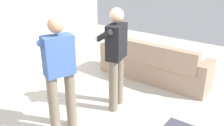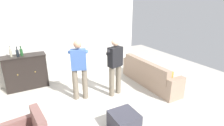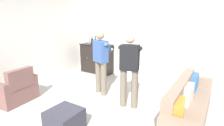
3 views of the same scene
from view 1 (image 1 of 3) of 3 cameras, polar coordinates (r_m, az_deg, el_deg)
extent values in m
cube|color=beige|center=(4.90, -24.17, 9.56)|extent=(5.20, 0.12, 2.80)
cube|color=silver|center=(5.28, -16.42, 11.03)|extent=(0.91, 0.02, 0.93)
cube|color=white|center=(5.27, -16.38, 11.03)|extent=(0.83, 0.03, 0.85)
cube|color=gray|center=(5.27, 9.15, -1.65)|extent=(0.55, 1.99, 0.42)
cube|color=gray|center=(4.94, 8.33, 2.07)|extent=(0.18, 1.99, 0.42)
cube|color=gray|center=(5.75, -0.25, 1.90)|extent=(0.55, 0.18, 0.64)
cube|color=gray|center=(4.88, 20.43, -3.40)|extent=(0.55, 0.18, 0.64)
cube|color=#386BB7|center=(5.42, 2.07, 3.74)|extent=(0.14, 0.40, 0.36)
cube|color=beige|center=(5.06, 9.02, 2.12)|extent=(0.16, 0.41, 0.36)
cube|color=orange|center=(4.79, 16.86, 0.25)|extent=(0.19, 0.41, 0.36)
cylinder|color=#6B6051|center=(3.64, -13.15, -9.34)|extent=(0.15, 0.15, 0.88)
cylinder|color=#6B6051|center=(3.72, -9.39, -8.31)|extent=(0.15, 0.15, 0.88)
cube|color=#385693|center=(3.37, -12.14, 1.67)|extent=(0.45, 0.34, 0.55)
sphere|color=tan|center=(3.26, -12.72, 8.53)|extent=(0.22, 0.22, 0.22)
cylinder|color=#385693|center=(3.45, -15.05, 3.77)|extent=(0.41, 0.32, 0.29)
cylinder|color=#385693|center=(3.52, -11.52, 4.47)|extent=(0.20, 0.44, 0.29)
cube|color=white|center=(3.65, -14.05, 3.49)|extent=(0.15, 0.09, 0.04)
cylinder|color=#6B6051|center=(4.05, 0.28, -5.34)|extent=(0.15, 0.15, 0.88)
cylinder|color=#6B6051|center=(4.26, 1.62, -3.85)|extent=(0.15, 0.15, 0.88)
cube|color=black|center=(3.89, 1.03, 4.89)|extent=(0.44, 0.31, 0.55)
sphere|color=#D8AD8C|center=(3.79, 1.08, 10.90)|extent=(0.22, 0.22, 0.22)
cylinder|color=black|center=(3.81, -1.84, 6.27)|extent=(0.25, 0.44, 0.29)
cylinder|color=black|center=(4.02, -0.48, 7.10)|extent=(0.39, 0.35, 0.29)
cube|color=white|center=(4.00, -3.24, 5.74)|extent=(0.16, 0.07, 0.04)
camera|label=2|loc=(1.98, 106.52, 2.71)|focal=28.00mm
camera|label=3|loc=(4.82, 51.17, 10.20)|focal=28.00mm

